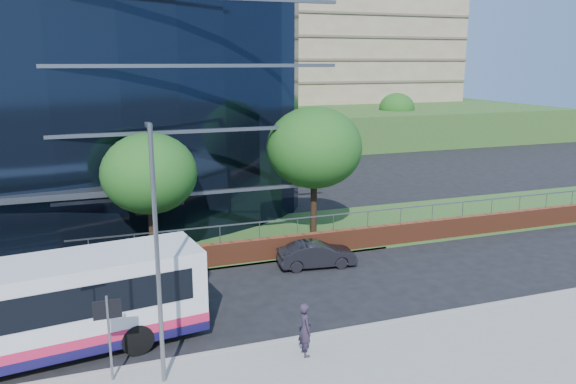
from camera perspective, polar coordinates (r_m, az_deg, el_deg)
name	(u,v)px	position (r m, az deg, el deg)	size (l,w,h in m)	color
grass_verge	(424,219)	(36.53, 13.69, -2.72)	(36.00, 8.00, 0.12)	#2D511E
retaining_wall	(400,234)	(31.31, 11.31, -4.21)	(34.00, 0.40, 2.11)	brown
apartment_block	(292,51)	(80.34, 0.42, 14.10)	(60.00, 42.00, 30.00)	#2D511E
street_sign	(108,320)	(18.31, -17.81, -12.31)	(0.85, 0.09, 2.80)	slate
tree_far_c	(149,174)	(27.84, -13.91, 1.83)	(4.62, 4.62, 6.51)	black
tree_far_d	(314,148)	(30.87, 2.69, 4.51)	(5.28, 5.28, 7.44)	black
tree_dist_e	(277,111)	(61.66, -1.08, 8.25)	(4.62, 4.62, 6.51)	black
tree_dist_f	(397,108)	(70.19, 10.99, 8.35)	(4.29, 4.29, 6.05)	black
streetlight_east	(157,249)	(16.99, -13.20, -5.68)	(0.15, 0.77, 8.00)	slate
city_bus	(21,313)	(20.81, -25.51, -11.00)	(12.55, 4.47, 3.33)	silver
parked_car	(317,254)	(27.55, 2.92, -6.36)	(1.33, 3.81, 1.25)	black
pedestrian	(305,329)	(19.32, 1.76, -13.75)	(0.68, 0.45, 1.87)	#2B2030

